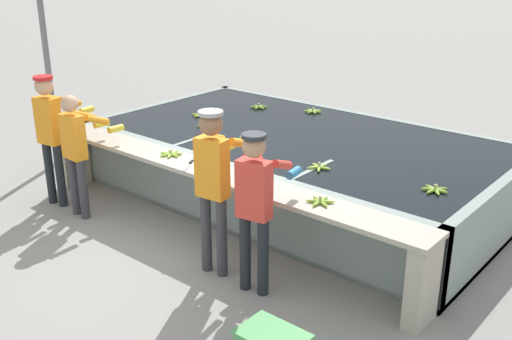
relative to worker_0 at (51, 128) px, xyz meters
name	(u,v)px	position (x,y,z in m)	size (l,w,h in m)	color
ground_plane	(195,245)	(2.23, 0.31, -1.04)	(80.00, 80.00, 0.00)	gray
wash_tank	(298,165)	(2.23, 2.26, -0.62)	(5.45, 3.01, 0.87)	gray
work_ledge	(208,187)	(2.23, 0.53, -0.40)	(5.45, 0.45, 0.87)	#A8A393
worker_0	(51,128)	(0.00, 0.00, 0.00)	(0.47, 0.74, 1.71)	#1E2328
worker_1	(77,145)	(0.56, -0.01, -0.12)	(0.43, 0.72, 1.56)	#38383D
worker_2	(214,176)	(2.81, 0.05, 0.02)	(0.46, 0.74, 1.73)	#38383D
worker_3	(256,198)	(3.36, 0.03, -0.06)	(0.48, 0.74, 1.62)	#1E2328
banana_bunch_floating_0	(201,115)	(0.59, 2.08, -0.16)	(0.27, 0.28, 0.08)	#9EC642
banana_bunch_floating_1	(206,125)	(1.04, 1.74, -0.16)	(0.25, 0.25, 0.08)	#7FAD33
banana_bunch_floating_2	(319,167)	(3.18, 1.34, -0.16)	(0.28, 0.27, 0.08)	#9EC642
banana_bunch_floating_3	(435,190)	(4.46, 1.55, -0.16)	(0.28, 0.28, 0.08)	#8CB738
banana_bunch_floating_4	(241,140)	(1.86, 1.53, -0.16)	(0.28, 0.28, 0.08)	#8CB738
banana_bunch_floating_5	(313,111)	(1.74, 3.31, -0.16)	(0.28, 0.28, 0.08)	#93BC3D
banana_bunch_floating_6	(259,107)	(0.95, 2.97, -0.16)	(0.28, 0.28, 0.08)	#75A333
banana_bunch_ledge_0	(320,201)	(3.74, 0.55, -0.16)	(0.27, 0.28, 0.08)	#93BC3D
banana_bunch_ledge_1	(171,154)	(1.59, 0.58, -0.16)	(0.28, 0.28, 0.08)	#8CB738
knife_0	(189,164)	(1.98, 0.50, -0.17)	(0.19, 0.32, 0.02)	silver
support_post_left	(47,61)	(-1.42, 0.90, 0.56)	(0.09, 0.09, 3.20)	slate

